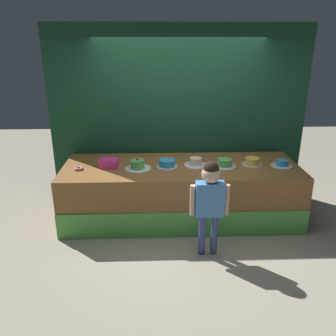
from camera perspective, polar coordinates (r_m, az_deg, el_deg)
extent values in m
plane|color=#ADA38E|center=(4.71, 2.55, -11.21)|extent=(12.00, 12.00, 0.00)
cube|color=brown|center=(5.04, 2.11, -3.85)|extent=(3.32, 1.16, 0.80)
cube|color=#59B24C|center=(4.61, 2.60, -9.38)|extent=(3.32, 0.02, 0.36)
cube|color=#19472D|center=(5.39, 1.72, 8.45)|extent=(3.92, 0.08, 2.70)
cylinder|color=#3F4C8C|center=(4.27, 5.61, -10.83)|extent=(0.08, 0.08, 0.53)
cylinder|color=#3F4C8C|center=(4.29, 7.62, -10.75)|extent=(0.08, 0.08, 0.53)
cube|color=#4C8CD8|center=(4.05, 6.89, -5.08)|extent=(0.33, 0.15, 0.41)
cylinder|color=beige|center=(4.03, 4.09, -5.34)|extent=(0.07, 0.07, 0.38)
cylinder|color=beige|center=(4.09, 9.63, -5.19)|extent=(0.07, 0.07, 0.38)
sphere|color=beige|center=(3.93, 7.08, -0.97)|extent=(0.21, 0.21, 0.21)
sphere|color=black|center=(3.91, 7.12, -0.17)|extent=(0.18, 0.18, 0.18)
cube|color=#E639A4|center=(4.86, -9.73, 0.81)|extent=(0.26, 0.19, 0.12)
torus|color=pink|center=(4.87, -14.52, -0.08)|extent=(0.13, 0.13, 0.03)
cylinder|color=white|center=(4.78, -5.00, -0.06)|extent=(0.36, 0.36, 0.01)
cylinder|color=#59B259|center=(4.75, -5.02, 0.65)|extent=(0.19, 0.19, 0.11)
sphere|color=red|center=(4.73, -5.05, 1.49)|extent=(0.03, 0.03, 0.03)
cylinder|color=silver|center=(4.83, -0.18, 0.28)|extent=(0.30, 0.30, 0.01)
cylinder|color=#3399D8|center=(4.82, -0.18, 0.85)|extent=(0.23, 0.23, 0.09)
cone|color=#F2E566|center=(4.80, -0.18, 1.60)|extent=(0.02, 0.02, 0.04)
cylinder|color=white|center=(4.90, 4.52, 0.50)|extent=(0.32, 0.32, 0.01)
cylinder|color=beige|center=(4.88, 4.54, 1.11)|extent=(0.17, 0.17, 0.10)
cone|color=#F2E566|center=(4.86, 4.56, 1.86)|extent=(0.02, 0.02, 0.03)
cylinder|color=silver|center=(4.91, 9.27, 0.34)|extent=(0.33, 0.33, 0.01)
cylinder|color=#59B259|center=(4.90, 9.31, 0.93)|extent=(0.20, 0.20, 0.10)
cylinder|color=silver|center=(5.05, 13.66, 0.59)|extent=(0.29, 0.29, 0.01)
cylinder|color=#F2BF4C|center=(5.04, 13.71, 1.14)|extent=(0.20, 0.20, 0.09)
cylinder|color=silver|center=(5.12, 18.20, 0.38)|extent=(0.30, 0.30, 0.01)
cylinder|color=#3399D8|center=(5.10, 18.25, 0.85)|extent=(0.16, 0.16, 0.08)
cone|color=#F2E566|center=(5.08, 18.34, 1.56)|extent=(0.02, 0.02, 0.05)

